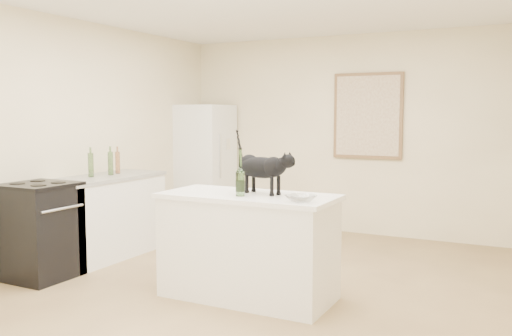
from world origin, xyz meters
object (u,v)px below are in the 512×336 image
at_px(black_cat, 262,170).
at_px(glass_bowl, 301,198).
at_px(fridge, 205,165).
at_px(wine_bottle, 240,175).
at_px(stove, 40,232).

xyz_separation_m(black_cat, glass_bowl, (0.46, -0.25, -0.17)).
bearing_deg(glass_bowl, fridge, 133.65).
bearing_deg(wine_bottle, black_cat, 62.66).
relative_size(stove, glass_bowl, 4.08).
bearing_deg(fridge, black_cat, -49.18).
height_order(black_cat, glass_bowl, black_cat).
distance_m(black_cat, wine_bottle, 0.22).
height_order(stove, black_cat, black_cat).
distance_m(wine_bottle, glass_bowl, 0.58).
relative_size(black_cat, wine_bottle, 1.62).
distance_m(fridge, wine_bottle, 3.38).
bearing_deg(stove, black_cat, 12.29).
xyz_separation_m(stove, glass_bowl, (2.61, 0.22, 0.48)).
xyz_separation_m(stove, fridge, (0.00, 2.95, 0.40)).
bearing_deg(stove, wine_bottle, 7.60).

